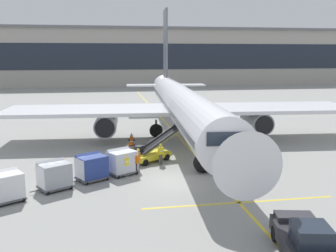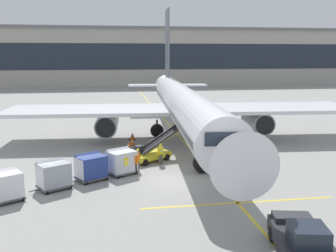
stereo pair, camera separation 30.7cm
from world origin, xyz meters
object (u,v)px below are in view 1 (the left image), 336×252
at_px(parked_airplane, 182,105).
at_px(ground_crew_wingwalker, 126,163).
at_px(safety_cone_engine_keepout, 132,136).
at_px(baggage_cart_fourth, 5,186).
at_px(belt_loader, 153,151).
at_px(baggage_cart_second, 91,167).
at_px(baggage_cart_third, 54,175).
at_px(pushback_tug, 305,240).
at_px(safety_cone_wingtip, 131,142).
at_px(baggage_cart_lead, 122,161).
at_px(safety_cone_nose_mark, 128,146).
at_px(ground_crew_marshaller, 161,153).
at_px(ground_crew_by_carts, 136,161).
at_px(ground_crew_by_loader, 138,158).

distance_m(parked_airplane, ground_crew_wingwalker, 13.88).
bearing_deg(safety_cone_engine_keepout, baggage_cart_fourth, -119.07).
distance_m(belt_loader, baggage_cart_second, 6.55).
bearing_deg(baggage_cart_third, belt_loader, 38.46).
xyz_separation_m(baggage_cart_fourth, pushback_tug, (14.58, -9.00, -0.17)).
distance_m(ground_crew_wingwalker, safety_cone_wingtip, 9.86).
height_order(parked_airplane, ground_crew_wingwalker, parked_airplane).
distance_m(baggage_cart_lead, safety_cone_nose_mark, 7.52).
bearing_deg(ground_crew_marshaller, safety_cone_nose_mark, 113.23).
bearing_deg(pushback_tug, baggage_cart_second, 127.97).
relative_size(belt_loader, safety_cone_engine_keepout, 6.57).
relative_size(baggage_cart_second, safety_cone_engine_keepout, 3.50).
height_order(belt_loader, safety_cone_wingtip, belt_loader).
bearing_deg(belt_loader, ground_crew_wingwalker, -121.89).
xyz_separation_m(parked_airplane, belt_loader, (-4.14, -8.02, -2.79)).
distance_m(ground_crew_marshaller, safety_cone_engine_keepout, 9.63).
bearing_deg(ground_crew_by_carts, pushback_tug, -64.17).
height_order(parked_airplane, ground_crew_marshaller, parked_airplane).
relative_size(baggage_cart_second, ground_crew_by_carts, 1.58).
xyz_separation_m(baggage_cart_second, baggage_cart_third, (-2.37, -1.46, 0.00)).
xyz_separation_m(pushback_tug, safety_cone_nose_mark, (-6.44, 20.72, -0.46)).
xyz_separation_m(belt_loader, baggage_cart_lead, (-2.72, -3.27, 0.16)).
distance_m(baggage_cart_third, ground_crew_marshaller, 9.03).
bearing_deg(belt_loader, ground_crew_by_carts, -116.14).
bearing_deg(pushback_tug, safety_cone_nose_mark, 107.26).
relative_size(belt_loader, ground_crew_by_carts, 2.96).
bearing_deg(safety_cone_nose_mark, ground_crew_wingwalker, -94.48).
height_order(belt_loader, ground_crew_by_carts, belt_loader).
relative_size(ground_crew_wingwalker, safety_cone_engine_keepout, 2.22).
distance_m(belt_loader, ground_crew_by_loader, 2.95).
height_order(pushback_tug, ground_crew_by_loader, pushback_tug).
xyz_separation_m(baggage_cart_second, ground_crew_marshaller, (5.43, 3.10, -0.00)).
height_order(pushback_tug, ground_crew_wingwalker, pushback_tug).
bearing_deg(ground_crew_marshaller, ground_crew_wingwalker, -137.61).
distance_m(ground_crew_by_carts, safety_cone_wingtip, 9.36).
bearing_deg(ground_crew_by_loader, baggage_cart_third, -151.26).
relative_size(baggage_cart_lead, ground_crew_wingwalker, 1.58).
bearing_deg(safety_cone_engine_keepout, ground_crew_marshaller, -79.96).
relative_size(parked_airplane, safety_cone_engine_keepout, 58.36).
bearing_deg(baggage_cart_fourth, parked_airplane, 47.87).
distance_m(baggage_cart_fourth, safety_cone_wingtip, 15.94).
height_order(parked_airplane, baggage_cart_third, parked_airplane).
bearing_deg(ground_crew_wingwalker, ground_crew_marshaller, 42.39).
bearing_deg(parked_airplane, belt_loader, -117.33).
relative_size(baggage_cart_fourth, ground_crew_marshaller, 1.58).
bearing_deg(baggage_cart_second, ground_crew_wingwalker, 9.28).
relative_size(pushback_tug, safety_cone_nose_mark, 6.33).
distance_m(ground_crew_by_carts, safety_cone_engine_keepout, 11.73).
xyz_separation_m(parked_airplane, baggage_cart_fourth, (-14.09, -15.58, -2.63)).
bearing_deg(baggage_cart_lead, ground_crew_marshaller, 32.34).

